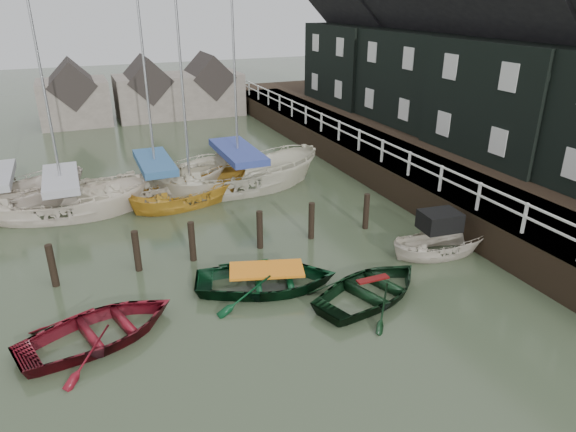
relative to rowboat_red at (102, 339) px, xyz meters
name	(u,v)px	position (x,y,z in m)	size (l,w,h in m)	color
ground	(257,297)	(4.42, 0.37, 0.00)	(120.00, 120.00, 0.00)	#303C26
pier	(363,152)	(13.90, 10.37, 0.71)	(3.04, 32.00, 2.70)	black
land_strip	(447,154)	(19.42, 10.37, 0.00)	(14.00, 38.00, 1.50)	black
quay_houses	(478,51)	(19.41, 9.03, 5.68)	(6.52, 28.14, 10.01)	black
mooring_pilings	(195,246)	(3.31, 3.37, 0.50)	(13.72, 0.22, 1.80)	black
far_sheds	(146,92)	(5.25, 26.37, 1.86)	(14.00, 4.08, 4.39)	#665B51
rowboat_red	(102,339)	(0.00, 0.00, 0.00)	(2.91, 4.07, 0.84)	#5C0D16
rowboat_green	(267,288)	(4.88, 0.72, 0.00)	(3.06, 4.29, 0.89)	black
rowboat_dkgreen	(371,297)	(7.55, -0.98, 0.00)	(2.82, 3.95, 0.82)	black
motorboat	(440,250)	(11.22, 0.55, 0.12)	(3.76, 1.71, 2.19)	beige
sailboat_a	(67,213)	(-0.64, 9.26, 0.06)	(6.95, 3.66, 12.07)	silver
sailboat_b	(158,195)	(3.15, 9.90, 0.06)	(7.18, 3.46, 10.93)	beige
sailboat_c	(191,201)	(4.38, 8.70, 0.02)	(5.82, 3.33, 9.95)	#B88322
sailboat_d	(239,187)	(6.80, 9.48, 0.06)	(7.79, 2.94, 12.78)	beige
sailboat_e	(3,210)	(-3.09, 10.62, 0.06)	(7.02, 3.52, 9.80)	beige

